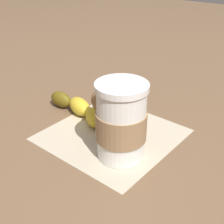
{
  "coord_description": "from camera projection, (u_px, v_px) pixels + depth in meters",
  "views": [
    {
      "loc": [
        -0.29,
        0.42,
        0.33
      ],
      "look_at": [
        0.0,
        0.0,
        0.05
      ],
      "focal_mm": 50.0,
      "sensor_mm": 36.0,
      "label": 1
    }
  ],
  "objects": [
    {
      "name": "coffee_cup",
      "position": [
        121.0,
        122.0,
        0.51
      ],
      "size": [
        0.09,
        0.09,
        0.13
      ],
      "color": "white",
      "rests_on": "paper_napkin"
    },
    {
      "name": "ground_plane",
      "position": [
        112.0,
        135.0,
        0.6
      ],
      "size": [
        3.0,
        3.0,
        0.0
      ],
      "primitive_type": "plane",
      "color": "brown"
    },
    {
      "name": "banana",
      "position": [
        78.0,
        107.0,
        0.66
      ],
      "size": [
        0.17,
        0.08,
        0.04
      ],
      "color": "gold",
      "rests_on": "paper_napkin"
    },
    {
      "name": "paper_napkin",
      "position": [
        112.0,
        134.0,
        0.6
      ],
      "size": [
        0.25,
        0.25,
        0.0
      ],
      "primitive_type": "cube",
      "rotation": [
        0.0,
        0.0,
        -0.09
      ],
      "color": "beige",
      "rests_on": "ground_plane"
    },
    {
      "name": "muffin",
      "position": [
        113.0,
        107.0,
        0.59
      ],
      "size": [
        0.08,
        0.08,
        0.09
      ],
      "color": "white",
      "rests_on": "paper_napkin"
    }
  ]
}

